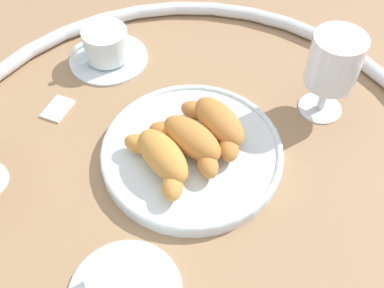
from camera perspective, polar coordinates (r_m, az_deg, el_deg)
The scene contains 10 objects.
ground_plane at distance 0.66m, azimuth -0.57°, elevation -3.05°, with size 2.20×2.20×0.00m, color #997551.
table_chrome_rim at distance 0.65m, azimuth -0.58°, elevation -2.44°, with size 0.76×0.76×0.02m, color silver.
pastry_plate at distance 0.67m, azimuth 0.00°, elevation -0.98°, with size 0.26×0.26×0.02m.
croissant_large at distance 0.66m, azimuth 3.14°, elevation 2.61°, with size 0.13×0.09×0.04m.
croissant_small at distance 0.64m, azimuth -0.20°, elevation 0.46°, with size 0.12×0.10×0.04m.
croissant_extra at distance 0.62m, azimuth -3.82°, elevation -1.76°, with size 0.13×0.09×0.04m.
coffee_cup_near at distance 0.82m, azimuth -10.53°, elevation 11.56°, with size 0.14×0.14×0.06m.
coffee_cup_far at distance 0.56m, azimuth -8.50°, elevation -16.94°, with size 0.14×0.14×0.06m.
juice_glass_left at distance 0.70m, azimuth 17.02°, elevation 9.31°, with size 0.08×0.08×0.14m.
sugar_packet at distance 0.76m, azimuth -16.22°, elevation 4.30°, with size 0.05×0.03×0.01m, color white.
Camera 1 is at (-0.37, 0.09, 0.54)m, focal length 43.32 mm.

